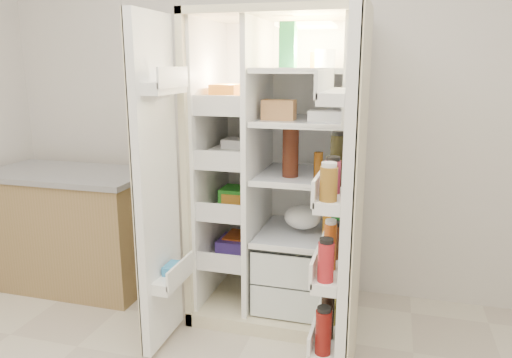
# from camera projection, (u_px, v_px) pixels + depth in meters

# --- Properties ---
(wall_back) EXTENTS (4.00, 0.02, 2.70)m
(wall_back) POSITION_uv_depth(u_px,v_px,m) (283.00, 90.00, 3.15)
(wall_back) COLOR silver
(wall_back) RESTS_ON floor
(refrigerator) EXTENTS (0.92, 0.70, 1.80)m
(refrigerator) POSITION_uv_depth(u_px,v_px,m) (281.00, 193.00, 2.95)
(refrigerator) COLOR beige
(refrigerator) RESTS_ON floor
(freezer_door) EXTENTS (0.15, 0.40, 1.72)m
(freezer_door) POSITION_uv_depth(u_px,v_px,m) (157.00, 188.00, 2.49)
(freezer_door) COLOR white
(freezer_door) RESTS_ON floor
(fridge_door) EXTENTS (0.17, 0.58, 1.72)m
(fridge_door) POSITION_uv_depth(u_px,v_px,m) (348.00, 214.00, 2.15)
(fridge_door) COLOR white
(fridge_door) RESTS_ON floor
(kitchen_counter) EXTENTS (1.12, 0.59, 0.81)m
(kitchen_counter) POSITION_uv_depth(u_px,v_px,m) (73.00, 228.00, 3.35)
(kitchen_counter) COLOR olive
(kitchen_counter) RESTS_ON floor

